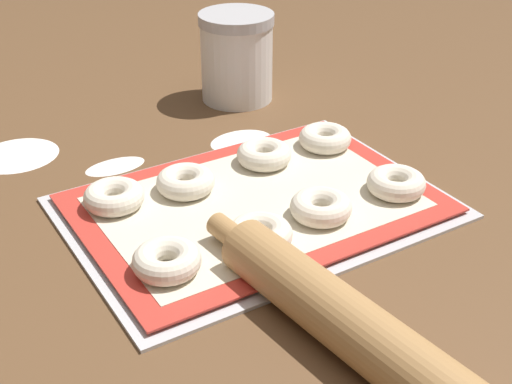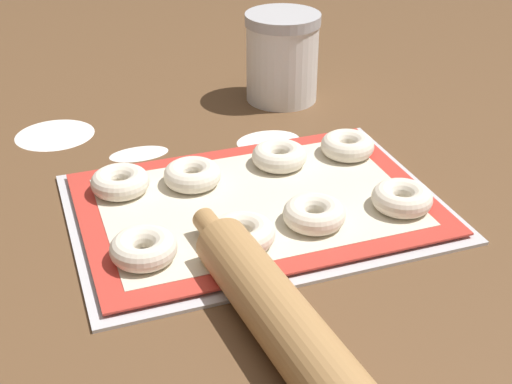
% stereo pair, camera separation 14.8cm
% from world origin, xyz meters
% --- Properties ---
extents(ground_plane, '(2.80, 2.80, 0.00)m').
position_xyz_m(ground_plane, '(0.00, 0.00, 0.00)').
color(ground_plane, brown).
extents(baking_tray, '(0.43, 0.31, 0.01)m').
position_xyz_m(baking_tray, '(0.01, 0.02, 0.00)').
color(baking_tray, silver).
rests_on(baking_tray, ground_plane).
extents(baking_mat, '(0.40, 0.28, 0.00)m').
position_xyz_m(baking_mat, '(0.01, 0.02, 0.01)').
color(baking_mat, red).
rests_on(baking_mat, baking_tray).
extents(bagel_front_far_left, '(0.07, 0.07, 0.02)m').
position_xyz_m(bagel_front_far_left, '(-0.13, -0.05, 0.02)').
color(bagel_front_far_left, silver).
rests_on(bagel_front_far_left, baking_mat).
extents(bagel_front_mid_left, '(0.07, 0.07, 0.02)m').
position_xyz_m(bagel_front_mid_left, '(-0.03, -0.06, 0.02)').
color(bagel_front_mid_left, silver).
rests_on(bagel_front_mid_left, baking_mat).
extents(bagel_front_mid_right, '(0.07, 0.07, 0.02)m').
position_xyz_m(bagel_front_mid_right, '(0.06, -0.05, 0.02)').
color(bagel_front_mid_right, silver).
rests_on(bagel_front_mid_right, baking_mat).
extents(bagel_front_far_right, '(0.07, 0.07, 0.02)m').
position_xyz_m(bagel_front_far_right, '(0.17, -0.05, 0.02)').
color(bagel_front_far_right, silver).
rests_on(bagel_front_far_right, baking_mat).
extents(bagel_back_far_left, '(0.07, 0.07, 0.02)m').
position_xyz_m(bagel_back_far_left, '(-0.13, 0.09, 0.02)').
color(bagel_back_far_left, silver).
rests_on(bagel_back_far_left, baking_mat).
extents(bagel_back_mid_left, '(0.07, 0.07, 0.02)m').
position_xyz_m(bagel_back_mid_left, '(-0.04, 0.08, 0.02)').
color(bagel_back_mid_left, silver).
rests_on(bagel_back_mid_left, baking_mat).
extents(bagel_back_mid_right, '(0.07, 0.07, 0.02)m').
position_xyz_m(bagel_back_mid_right, '(0.07, 0.09, 0.02)').
color(bagel_back_mid_right, silver).
rests_on(bagel_back_mid_right, baking_mat).
extents(bagel_back_far_right, '(0.07, 0.07, 0.02)m').
position_xyz_m(bagel_back_far_right, '(0.17, 0.09, 0.02)').
color(bagel_back_far_right, silver).
rests_on(bagel_back_far_right, baking_mat).
extents(flour_canister, '(0.11, 0.11, 0.14)m').
position_xyz_m(flour_canister, '(0.16, 0.32, 0.07)').
color(flour_canister, white).
rests_on(flour_canister, ground_plane).
extents(rolling_pin, '(0.09, 0.43, 0.06)m').
position_xyz_m(rolling_pin, '(-0.04, -0.24, 0.03)').
color(rolling_pin, '#AD7F4C').
rests_on(rolling_pin, ground_plane).
extents(flour_patch_near, '(0.08, 0.04, 0.00)m').
position_xyz_m(flour_patch_near, '(-0.09, 0.20, 0.00)').
color(flour_patch_near, white).
rests_on(flour_patch_near, ground_plane).
extents(flour_patch_far, '(0.11, 0.10, 0.00)m').
position_xyz_m(flour_patch_far, '(-0.19, 0.30, 0.00)').
color(flour_patch_far, white).
rests_on(flour_patch_far, ground_plane).
extents(flour_patch_side, '(0.09, 0.07, 0.00)m').
position_xyz_m(flour_patch_side, '(0.09, 0.18, 0.00)').
color(flour_patch_side, white).
rests_on(flour_patch_side, ground_plane).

